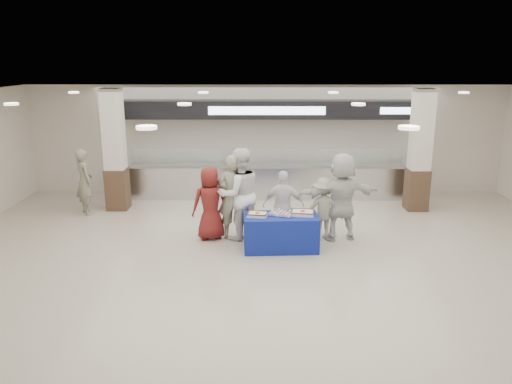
{
  "coord_description": "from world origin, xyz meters",
  "views": [
    {
      "loc": [
        -0.21,
        -8.69,
        3.94
      ],
      "look_at": [
        -0.27,
        1.6,
        1.17
      ],
      "focal_mm": 35.0,
      "sensor_mm": 36.0,
      "label": 1
    }
  ],
  "objects_px": {
    "display_table": "(281,232)",
    "soldier_b": "(323,209)",
    "sheet_cake_right": "(303,212)",
    "cupcake_tray": "(282,213)",
    "soldier_a": "(233,197)",
    "soldier_bg": "(84,181)",
    "chef_tall": "(239,194)",
    "sheet_cake_left": "(257,214)",
    "chef_short": "(283,205)",
    "civilian_maroon": "(210,203)",
    "civilian_white": "(341,197)"
  },
  "relations": [
    {
      "from": "chef_tall",
      "to": "civilian_white",
      "type": "bearing_deg",
      "value": 155.79
    },
    {
      "from": "chef_short",
      "to": "soldier_b",
      "type": "bearing_deg",
      "value": -174.73
    },
    {
      "from": "cupcake_tray",
      "to": "chef_tall",
      "type": "distance_m",
      "value": 1.14
    },
    {
      "from": "cupcake_tray",
      "to": "soldier_bg",
      "type": "bearing_deg",
      "value": 153.87
    },
    {
      "from": "display_table",
      "to": "chef_tall",
      "type": "bearing_deg",
      "value": 140.65
    },
    {
      "from": "soldier_a",
      "to": "civilian_white",
      "type": "distance_m",
      "value": 2.4
    },
    {
      "from": "sheet_cake_right",
      "to": "cupcake_tray",
      "type": "height_order",
      "value": "sheet_cake_right"
    },
    {
      "from": "display_table",
      "to": "chef_tall",
      "type": "relative_size",
      "value": 0.75
    },
    {
      "from": "chef_short",
      "to": "soldier_bg",
      "type": "height_order",
      "value": "soldier_bg"
    },
    {
      "from": "soldier_a",
      "to": "soldier_bg",
      "type": "height_order",
      "value": "soldier_a"
    },
    {
      "from": "sheet_cake_left",
      "to": "cupcake_tray",
      "type": "bearing_deg",
      "value": 9.89
    },
    {
      "from": "display_table",
      "to": "cupcake_tray",
      "type": "bearing_deg",
      "value": 60.56
    },
    {
      "from": "display_table",
      "to": "sheet_cake_left",
      "type": "distance_m",
      "value": 0.65
    },
    {
      "from": "soldier_a",
      "to": "chef_short",
      "type": "height_order",
      "value": "soldier_a"
    },
    {
      "from": "sheet_cake_right",
      "to": "civilian_white",
      "type": "distance_m",
      "value": 1.09
    },
    {
      "from": "cupcake_tray",
      "to": "soldier_bg",
      "type": "relative_size",
      "value": 0.29
    },
    {
      "from": "sheet_cake_right",
      "to": "chef_tall",
      "type": "relative_size",
      "value": 0.25
    },
    {
      "from": "civilian_white",
      "to": "chef_tall",
      "type": "bearing_deg",
      "value": -12.75
    },
    {
      "from": "display_table",
      "to": "soldier_a",
      "type": "height_order",
      "value": "soldier_a"
    },
    {
      "from": "soldier_b",
      "to": "sheet_cake_right",
      "type": "bearing_deg",
      "value": 46.85
    },
    {
      "from": "chef_short",
      "to": "display_table",
      "type": "bearing_deg",
      "value": 87.98
    },
    {
      "from": "civilian_maroon",
      "to": "soldier_b",
      "type": "relative_size",
      "value": 1.17
    },
    {
      "from": "soldier_a",
      "to": "soldier_b",
      "type": "relative_size",
      "value": 1.37
    },
    {
      "from": "soldier_a",
      "to": "chef_tall",
      "type": "height_order",
      "value": "chef_tall"
    },
    {
      "from": "display_table",
      "to": "chef_tall",
      "type": "height_order",
      "value": "chef_tall"
    },
    {
      "from": "chef_tall",
      "to": "soldier_b",
      "type": "height_order",
      "value": "chef_tall"
    },
    {
      "from": "chef_short",
      "to": "soldier_bg",
      "type": "distance_m",
      "value": 5.38
    },
    {
      "from": "sheet_cake_left",
      "to": "civilian_maroon",
      "type": "xyz_separation_m",
      "value": [
        -1.05,
        0.68,
        0.03
      ]
    },
    {
      "from": "chef_tall",
      "to": "display_table",
      "type": "bearing_deg",
      "value": 119.88
    },
    {
      "from": "sheet_cake_right",
      "to": "civilian_white",
      "type": "xyz_separation_m",
      "value": [
        0.9,
        0.59,
        0.18
      ]
    },
    {
      "from": "display_table",
      "to": "soldier_b",
      "type": "relative_size",
      "value": 1.1
    },
    {
      "from": "chef_tall",
      "to": "cupcake_tray",
      "type": "bearing_deg",
      "value": 122.47
    },
    {
      "from": "chef_tall",
      "to": "soldier_bg",
      "type": "relative_size",
      "value": 1.2
    },
    {
      "from": "soldier_bg",
      "to": "civilian_maroon",
      "type": "bearing_deg",
      "value": -156.5
    },
    {
      "from": "civilian_maroon",
      "to": "soldier_a",
      "type": "distance_m",
      "value": 0.52
    },
    {
      "from": "cupcake_tray",
      "to": "soldier_bg",
      "type": "height_order",
      "value": "soldier_bg"
    },
    {
      "from": "display_table",
      "to": "civilian_maroon",
      "type": "bearing_deg",
      "value": 154.67
    },
    {
      "from": "chef_tall",
      "to": "soldier_b",
      "type": "bearing_deg",
      "value": 155.66
    },
    {
      "from": "sheet_cake_left",
      "to": "soldier_b",
      "type": "bearing_deg",
      "value": 25.11
    },
    {
      "from": "soldier_a",
      "to": "civilian_maroon",
      "type": "bearing_deg",
      "value": 5.86
    },
    {
      "from": "display_table",
      "to": "civilian_maroon",
      "type": "height_order",
      "value": "civilian_maroon"
    },
    {
      "from": "display_table",
      "to": "chef_short",
      "type": "xyz_separation_m",
      "value": [
        0.08,
        0.64,
        0.41
      ]
    },
    {
      "from": "sheet_cake_right",
      "to": "soldier_b",
      "type": "xyz_separation_m",
      "value": [
        0.51,
        0.59,
        -0.09
      ]
    },
    {
      "from": "sheet_cake_left",
      "to": "chef_tall",
      "type": "height_order",
      "value": "chef_tall"
    },
    {
      "from": "chef_tall",
      "to": "chef_short",
      "type": "xyz_separation_m",
      "value": [
        0.98,
        -0.02,
        -0.25
      ]
    },
    {
      "from": "display_table",
      "to": "sheet_cake_left",
      "type": "relative_size",
      "value": 3.44
    },
    {
      "from": "sheet_cake_left",
      "to": "soldier_a",
      "type": "height_order",
      "value": "soldier_a"
    },
    {
      "from": "sheet_cake_left",
      "to": "civilian_maroon",
      "type": "height_order",
      "value": "civilian_maroon"
    },
    {
      "from": "cupcake_tray",
      "to": "soldier_b",
      "type": "xyz_separation_m",
      "value": [
        0.95,
        0.59,
        -0.08
      ]
    },
    {
      "from": "soldier_a",
      "to": "chef_tall",
      "type": "distance_m",
      "value": 0.16
    }
  ]
}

